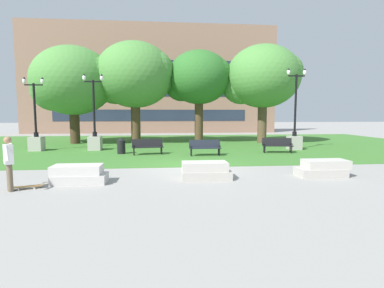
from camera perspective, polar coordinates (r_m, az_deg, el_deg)
name	(u,v)px	position (r m, az deg, el deg)	size (l,w,h in m)	color
ground_plane	(192,167)	(13.53, -0.07, -4.46)	(140.00, 140.00, 0.00)	gray
grass_lawn	(180,144)	(23.41, -2.39, -0.09)	(40.00, 20.00, 0.02)	#3D752D
concrete_block_center	(79,175)	(11.14, -20.74, -5.47)	(1.82, 0.90, 0.64)	#BCB7B2
concrete_block_left	(206,171)	(11.10, 2.59, -5.13)	(1.80, 0.90, 0.64)	#B2ADA3
concrete_block_right	(323,168)	(12.62, 23.64, -4.28)	(1.92, 0.90, 0.64)	#B2ADA3
person_skateboarder	(9,160)	(10.88, -31.53, -2.68)	(0.58, 1.16, 1.71)	brown
skateboard	(27,186)	(11.04, -28.95, -7.09)	(1.03, 0.52, 0.14)	olive
park_bench_near_left	(277,144)	(19.06, 15.94, -0.06)	(1.86, 0.77, 0.90)	black
park_bench_near_right	(148,146)	(17.76, -8.46, -0.31)	(1.86, 0.77, 0.90)	black
park_bench_far_left	(205,147)	(17.10, 2.48, -0.49)	(1.80, 0.53, 0.90)	#1E232D
lamp_post_right	(36,136)	(21.74, -27.54, 1.39)	(1.32, 0.80, 4.70)	#ADA89E
lamp_post_center	(295,133)	(21.13, 18.94, 1.92)	(1.32, 0.80, 5.35)	#ADA89E
lamp_post_left	(95,135)	(20.64, -18.02, 1.67)	(1.32, 0.80, 4.95)	#ADA89E
tree_far_left	(134,76)	(24.95, -11.00, 12.60)	(6.46, 6.15, 8.09)	#4C3823
tree_far_right	(262,77)	(25.45, 13.21, 12.23)	(6.24, 5.95, 7.92)	brown
tree_near_right	(198,78)	(25.12, 1.18, 12.37)	(5.40, 5.14, 7.53)	#4C3823
tree_near_left	(72,82)	(25.86, -21.88, 10.94)	(6.65, 6.33, 7.66)	#42301E
trash_bin	(121,146)	(18.37, -13.33, -0.31)	(0.49, 0.49, 0.96)	black
building_facade_distant	(151,79)	(38.02, -7.79, 12.18)	(31.32, 1.03, 13.36)	#8E6B56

